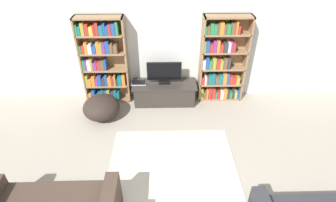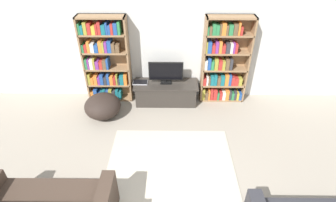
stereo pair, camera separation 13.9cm
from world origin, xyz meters
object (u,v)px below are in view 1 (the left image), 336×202
bookshelf_left (103,62)px  bookshelf_right (221,62)px  television (164,72)px  beanbag_ottoman (102,107)px  tv_stand (164,93)px  laptop (139,83)px

bookshelf_left → bookshelf_right: same height
bookshelf_left → bookshelf_right: 2.54m
bookshelf_left → television: bookshelf_left is taller
bookshelf_right → beanbag_ottoman: bearing=-164.5°
tv_stand → laptop: (-0.57, 0.03, 0.25)m
laptop → beanbag_ottoman: size_ratio=0.43×
bookshelf_right → laptop: bearing=-175.8°
television → beanbag_ottoman: size_ratio=0.99×
laptop → television: bearing=0.9°
laptop → beanbag_ottoman: laptop is taller
television → laptop: (-0.57, -0.01, -0.25)m
tv_stand → laptop: bearing=177.4°
bookshelf_right → laptop: size_ratio=5.91×
bookshelf_left → laptop: bookshelf_left is taller
bookshelf_left → beanbag_ottoman: bookshelf_left is taller
bookshelf_right → television: bookshelf_right is taller
bookshelf_left → tv_stand: bookshelf_left is taller
bookshelf_right → laptop: bookshelf_right is taller
bookshelf_right → television: bearing=-174.3°
television → tv_stand: bearing=-90.0°
bookshelf_left → laptop: bearing=-10.0°
tv_stand → beanbag_ottoman: size_ratio=1.87×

